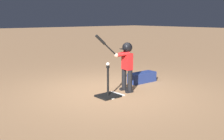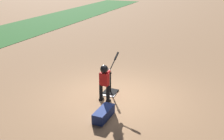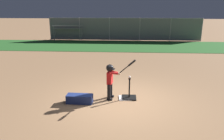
{
  "view_description": "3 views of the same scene",
  "coord_description": "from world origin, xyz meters",
  "views": [
    {
      "loc": [
        3.91,
        4.79,
        1.76
      ],
      "look_at": [
        0.21,
        0.35,
        0.63
      ],
      "focal_mm": 42.0,
      "sensor_mm": 36.0,
      "label": 1
    },
    {
      "loc": [
        -7.13,
        -2.84,
        3.86
      ],
      "look_at": [
        0.13,
        0.17,
        0.88
      ],
      "focal_mm": 42.0,
      "sensor_mm": 36.0,
      "label": 2
    },
    {
      "loc": [
        0.14,
        -6.62,
        3.07
      ],
      "look_at": [
        -0.32,
        0.53,
        0.93
      ],
      "focal_mm": 35.0,
      "sensor_mm": 36.0,
      "label": 3
    }
  ],
  "objects": [
    {
      "name": "ground_plane",
      "position": [
        0.0,
        0.0,
        0.0
      ],
      "size": [
        90.0,
        90.0,
        0.0
      ],
      "primitive_type": "plane",
      "color": "#99704C"
    },
    {
      "name": "grass_outfield_strip",
      "position": [
        0.0,
        10.14,
        0.01
      ],
      "size": [
        56.0,
        4.73,
        0.02
      ],
      "primitive_type": "cube",
      "color": "#286026",
      "rests_on": "ground_plane"
    },
    {
      "name": "backstop_fence",
      "position": [
        -0.0,
        12.87,
        1.05
      ],
      "size": [
        13.43,
        0.08,
        1.99
      ],
      "color": "#9E9EA3",
      "rests_on": "ground_plane"
    },
    {
      "name": "home_plate",
      "position": [
        0.16,
        0.28,
        0.01
      ],
      "size": [
        0.48,
        0.48,
        0.02
      ],
      "primitive_type": "cube",
      "rotation": [
        0.0,
        0.0,
        0.1
      ],
      "color": "white",
      "rests_on": "ground_plane"
    },
    {
      "name": "batting_tee",
      "position": [
        0.29,
        0.3,
        0.09
      ],
      "size": [
        0.48,
        0.43,
        0.73
      ],
      "color": "black",
      "rests_on": "ground_plane"
    },
    {
      "name": "batter_child",
      "position": [
        -0.34,
        0.22,
        0.77
      ],
      "size": [
        0.97,
        0.39,
        1.42
      ],
      "color": "black",
      "rests_on": "ground_plane"
    },
    {
      "name": "baseball",
      "position": [
        0.29,
        0.3,
        0.76
      ],
      "size": [
        0.07,
        0.07,
        0.07
      ],
      "primitive_type": "sphere",
      "color": "white",
      "rests_on": "batting_tee"
    },
    {
      "name": "bleachers_far_left",
      "position": [
        -5.02,
        13.25,
        0.68
      ],
      "size": [
        2.75,
        2.37,
        1.38
      ],
      "color": "gray",
      "rests_on": "ground_plane"
    },
    {
      "name": "bleachers_far_right",
      "position": [
        0.55,
        14.34,
        0.45
      ],
      "size": [
        3.32,
        1.91,
        0.93
      ],
      "color": "gray",
      "rests_on": "ground_plane"
    },
    {
      "name": "equipment_bag",
      "position": [
        -1.33,
        -0.18,
        0.14
      ],
      "size": [
        0.85,
        0.34,
        0.28
      ],
      "primitive_type": "cube",
      "rotation": [
        0.0,
        0.0,
        -0.03
      ],
      "color": "navy",
      "rests_on": "ground_plane"
    }
  ]
}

